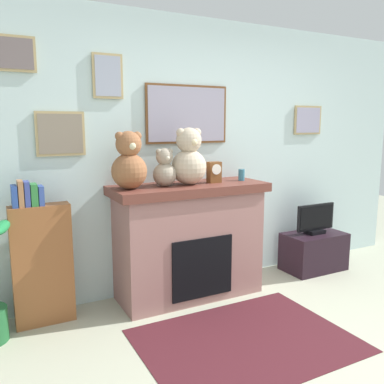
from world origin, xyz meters
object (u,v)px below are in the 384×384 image
Objects in this scene: fireplace at (189,240)px; candle_jar at (241,175)px; mantel_clock at (214,172)px; teddy_bear_grey at (189,159)px; tv_stand at (314,251)px; bookshelf at (42,261)px; teddy_bear_cream at (165,169)px; teddy_bear_brown at (129,163)px; television at (315,220)px.

fireplace is 0.81m from candle_jar.
teddy_bear_grey is (-0.26, 0.00, 0.13)m from mantel_clock.
mantel_clock is at bearing 179.21° from tv_stand.
bookshelf is at bearing 176.95° from mantel_clock.
teddy_bear_grey is at bearing -3.65° from bookshelf.
teddy_bear_cream is (-0.25, -0.02, 0.68)m from fireplace.
tv_stand is 2.05m from teddy_bear_cream.
mantel_clock is at bearing -3.05° from bookshelf.
teddy_bear_brown reaches higher than teddy_bear_cream.
teddy_bear_brown is 0.33m from teddy_bear_cream.
television is 1.03× the size of teddy_bear_brown.
fireplace is 2.88× the size of television.
teddy_bear_cream reaches higher than tv_stand.
tv_stand is 2.37m from teddy_bear_brown.
teddy_bear_grey reaches higher than tv_stand.
teddy_bear_grey is (0.56, -0.00, 0.01)m from teddy_bear_brown.
bookshelf is 2.83m from television.
tv_stand is 6.14× the size of candle_jar.
tv_stand is 1.34m from candle_jar.
television is at bearing -2.05° from bookshelf.
bookshelf is 2.85m from tv_stand.
teddy_bear_brown is (-1.13, -0.00, 0.16)m from candle_jar.
teddy_bear_cream is (-1.79, 0.02, 0.65)m from television.
mantel_clock is (-1.28, 0.02, 0.59)m from television.
bookshelf is at bearing 176.35° from teddy_bear_grey.
mantel_clock reaches higher than candle_jar.
teddy_bear_grey reaches higher than candle_jar.
fireplace reaches higher than tv_stand.
teddy_bear_cream reaches higher than fireplace.
teddy_bear_cream is at bearing -175.81° from fireplace.
teddy_bear_brown is at bearing 179.50° from tv_stand.
fireplace is 4.29× the size of teddy_bear_cream.
teddy_bear_cream is at bearing 179.95° from teddy_bear_grey.
candle_jar is at bearing 0.06° from teddy_bear_grey.
teddy_bear_cream reaches higher than candle_jar.
candle_jar is (-0.98, 0.02, 0.91)m from tv_stand.
tv_stand is 1.33× the size of teddy_bear_grey.
teddy_bear_cream is at bearing 179.36° from television.
teddy_bear_grey reaches higher than teddy_bear_brown.
teddy_bear_cream reaches higher than mantel_clock.
fireplace is 2.97× the size of teddy_bear_brown.
mantel_clock is (1.55, -0.08, 0.64)m from bookshelf.
fireplace is at bearing 1.84° from teddy_bear_brown.
mantel_clock is at bearing -0.09° from teddy_bear_cream.
teddy_bear_cream is (-1.79, 0.02, 1.01)m from tv_stand.
television reaches higher than tv_stand.
mantel_clock is at bearing 179.15° from television.
mantel_clock is 0.40× the size of teddy_bear_brown.
television is (1.54, -0.04, 0.03)m from fireplace.
candle_jar is at bearing 0.03° from teddy_bear_cream.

